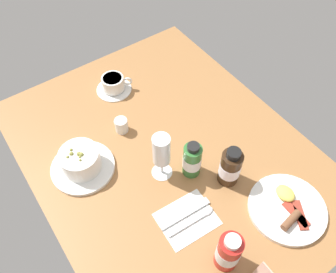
% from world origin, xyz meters
% --- Properties ---
extents(ground_plane, '(1.10, 0.84, 0.03)m').
position_xyz_m(ground_plane, '(0.00, 0.00, -0.01)').
color(ground_plane, '#9E6B3D').
extents(porridge_bowl, '(0.20, 0.20, 0.09)m').
position_xyz_m(porridge_bowl, '(-0.11, -0.26, 0.04)').
color(porridge_bowl, white).
rests_on(porridge_bowl, ground_plane).
extents(cutlery_setting, '(0.14, 0.17, 0.01)m').
position_xyz_m(cutlery_setting, '(0.22, -0.08, 0.00)').
color(cutlery_setting, white).
rests_on(cutlery_setting, ground_plane).
extents(coffee_cup, '(0.13, 0.13, 0.06)m').
position_xyz_m(coffee_cup, '(-0.36, 0.00, 0.03)').
color(coffee_cup, white).
rests_on(coffee_cup, ground_plane).
extents(creamer_jug, '(0.04, 0.05, 0.06)m').
position_xyz_m(creamer_jug, '(-0.17, -0.08, 0.03)').
color(creamer_jug, white).
rests_on(creamer_jug, ground_plane).
extents(wine_glass, '(0.07, 0.07, 0.18)m').
position_xyz_m(wine_glass, '(0.05, -0.06, 0.11)').
color(wine_glass, white).
rests_on(wine_glass, ground_plane).
extents(sauce_bottle_red, '(0.06, 0.06, 0.15)m').
position_xyz_m(sauce_bottle_red, '(0.37, -0.08, 0.07)').
color(sauce_bottle_red, '#B21E19').
rests_on(sauce_bottle_red, ground_plane).
extents(sauce_bottle_green, '(0.06, 0.06, 0.14)m').
position_xyz_m(sauce_bottle_green, '(0.09, 0.02, 0.06)').
color(sauce_bottle_green, '#337233').
rests_on(sauce_bottle_green, ground_plane).
extents(sauce_bottle_brown, '(0.06, 0.06, 0.15)m').
position_xyz_m(sauce_bottle_brown, '(0.18, 0.10, 0.07)').
color(sauce_bottle_brown, '#382314').
rests_on(sauce_bottle_brown, ground_plane).
extents(breakfast_plate, '(0.23, 0.23, 0.04)m').
position_xyz_m(breakfast_plate, '(0.36, 0.17, 0.01)').
color(breakfast_plate, white).
rests_on(breakfast_plate, ground_plane).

